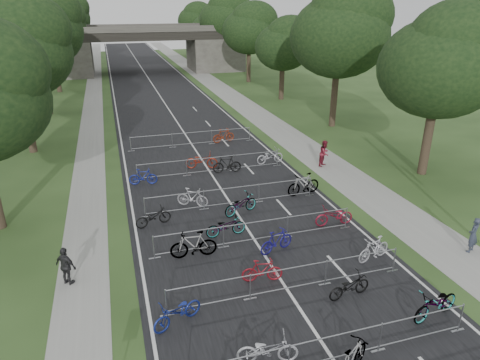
% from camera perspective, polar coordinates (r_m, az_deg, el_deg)
% --- Properties ---
extents(road, '(11.00, 140.00, 0.01)m').
position_cam_1_polar(road, '(56.27, -11.16, 11.75)').
color(road, black).
rests_on(road, ground).
extents(sidewalk_right, '(3.00, 140.00, 0.01)m').
position_cam_1_polar(sidewalk_right, '(57.63, -3.07, 12.38)').
color(sidewalk_right, gray).
rests_on(sidewalk_right, ground).
extents(sidewalk_left, '(2.00, 140.00, 0.01)m').
position_cam_1_polar(sidewalk_left, '(56.01, -18.93, 10.93)').
color(sidewalk_left, gray).
rests_on(sidewalk_left, ground).
extents(lane_markings, '(0.12, 140.00, 0.00)m').
position_cam_1_polar(lane_markings, '(56.27, -11.16, 11.74)').
color(lane_markings, silver).
rests_on(lane_markings, ground).
extents(overpass_bridge, '(31.00, 8.00, 7.05)m').
position_cam_1_polar(overpass_bridge, '(70.60, -12.86, 16.64)').
color(overpass_bridge, '#433F3B').
rests_on(overpass_bridge, ground).
extents(tree_right_0, '(7.17, 7.17, 10.93)m').
position_cam_1_polar(tree_right_0, '(28.34, 25.46, 13.91)').
color(tree_right_0, '#33261C').
rests_on(tree_right_0, ground).
extents(tree_left_1, '(7.56, 7.56, 11.53)m').
position_cam_1_polar(tree_left_1, '(33.60, -27.79, 15.22)').
color(tree_left_1, '#33261C').
rests_on(tree_left_1, ground).
extents(tree_right_1, '(8.18, 8.18, 12.47)m').
position_cam_1_polar(tree_right_1, '(38.02, 13.34, 18.59)').
color(tree_right_1, '#33261C').
rests_on(tree_right_1, ground).
extents(tree_left_2, '(8.40, 8.40, 12.81)m').
position_cam_1_polar(tree_left_2, '(45.39, -25.54, 17.93)').
color(tree_left_2, '#33261C').
rests_on(tree_left_2, ground).
extents(tree_right_2, '(6.16, 6.16, 9.39)m').
position_cam_1_polar(tree_right_2, '(48.92, 5.92, 17.51)').
color(tree_right_2, '#33261C').
rests_on(tree_right_2, ground).
extents(tree_left_3, '(6.72, 6.72, 10.25)m').
position_cam_1_polar(tree_left_3, '(57.39, -23.79, 17.10)').
color(tree_left_3, '#33261C').
rests_on(tree_left_3, ground).
extents(tree_right_3, '(7.17, 7.17, 10.93)m').
position_cam_1_polar(tree_right_3, '(60.08, 1.32, 19.47)').
color(tree_right_3, '#33261C').
rests_on(tree_right_3, ground).
extents(tree_left_4, '(7.56, 7.56, 11.53)m').
position_cam_1_polar(tree_left_4, '(69.28, -22.97, 18.54)').
color(tree_left_4, '#33261C').
rests_on(tree_left_4, ground).
extents(tree_right_4, '(8.18, 8.18, 12.47)m').
position_cam_1_polar(tree_right_4, '(71.53, -1.89, 20.74)').
color(tree_right_4, '#33261C').
rests_on(tree_right_4, ground).
extents(tree_left_5, '(8.40, 8.40, 12.81)m').
position_cam_1_polar(tree_left_5, '(81.21, -22.38, 19.56)').
color(tree_left_5, '#33261C').
rests_on(tree_left_5, ground).
extents(tree_right_5, '(6.16, 6.16, 9.39)m').
position_cam_1_polar(tree_right_5, '(83.24, -4.18, 19.60)').
color(tree_right_5, '#33261C').
rests_on(tree_right_5, ground).
extents(tree_left_6, '(6.72, 6.72, 10.25)m').
position_cam_1_polar(tree_left_6, '(93.23, -21.71, 18.82)').
color(tree_left_6, '#33261C').
rests_on(tree_left_6, ground).
extents(tree_right_6, '(7.17, 7.17, 10.93)m').
position_cam_1_polar(tree_right_6, '(94.91, -5.95, 20.49)').
color(tree_right_6, '#33261C').
rests_on(tree_right_6, ground).
extents(barrier_row_1, '(9.70, 0.08, 1.10)m').
position_cam_1_polar(barrier_row_1, '(14.12, 12.68, -21.03)').
color(barrier_row_1, gray).
rests_on(barrier_row_1, ground).
extents(barrier_row_2, '(9.70, 0.08, 1.10)m').
position_cam_1_polar(barrier_row_2, '(16.58, 6.55, -13.06)').
color(barrier_row_2, gray).
rests_on(barrier_row_2, ground).
extents(barrier_row_3, '(9.70, 0.08, 1.10)m').
position_cam_1_polar(barrier_row_3, '(19.55, 2.16, -6.91)').
color(barrier_row_3, gray).
rests_on(barrier_row_3, ground).
extents(barrier_row_4, '(9.70, 0.08, 1.10)m').
position_cam_1_polar(barrier_row_4, '(22.95, -1.10, -2.21)').
color(barrier_row_4, gray).
rests_on(barrier_row_4, ground).
extents(barrier_row_5, '(9.70, 0.08, 1.10)m').
position_cam_1_polar(barrier_row_5, '(27.43, -3.97, 1.98)').
color(barrier_row_5, gray).
rests_on(barrier_row_5, ground).
extents(barrier_row_6, '(9.70, 0.08, 1.10)m').
position_cam_1_polar(barrier_row_6, '(33.00, -6.39, 5.48)').
color(barrier_row_6, gray).
rests_on(barrier_row_6, ground).
extents(bike_5, '(1.98, 1.08, 0.99)m').
position_cam_1_polar(bike_5, '(13.88, 3.70, -21.62)').
color(bike_5, '#B9BAC1').
rests_on(bike_5, ground).
extents(bike_7, '(2.20, 1.16, 1.10)m').
position_cam_1_polar(bike_7, '(16.76, 24.71, -14.83)').
color(bike_7, gray).
rests_on(bike_7, ground).
extents(bike_8, '(2.00, 1.41, 1.00)m').
position_cam_1_polar(bike_8, '(15.23, -8.32, -17.10)').
color(bike_8, navy).
rests_on(bike_8, ground).
extents(bike_9, '(1.68, 0.76, 0.98)m').
position_cam_1_polar(bike_9, '(17.06, 2.97, -12.00)').
color(bike_9, maroon).
rests_on(bike_9, ground).
extents(bike_10, '(1.85, 0.86, 0.93)m').
position_cam_1_polar(bike_10, '(16.77, 14.37, -13.56)').
color(bike_10, black).
rests_on(bike_10, ground).
extents(bike_11, '(1.84, 0.94, 1.07)m').
position_cam_1_polar(bike_11, '(19.16, 17.43, -8.77)').
color(bike_11, silver).
rests_on(bike_11, ground).
extents(bike_12, '(2.06, 0.73, 1.21)m').
position_cam_1_polar(bike_12, '(18.55, -6.22, -8.58)').
color(bike_12, gray).
rests_on(bike_12, ground).
extents(bike_13, '(1.94, 0.73, 1.01)m').
position_cam_1_polar(bike_13, '(20.08, -1.90, -6.20)').
color(bike_13, gray).
rests_on(bike_13, ground).
extents(bike_14, '(1.82, 1.01, 1.05)m').
position_cam_1_polar(bike_14, '(18.93, 4.88, -8.12)').
color(bike_14, navy).
rests_on(bike_14, ground).
extents(bike_15, '(1.98, 0.80, 1.02)m').
position_cam_1_polar(bike_15, '(21.48, 12.45, -4.71)').
color(bike_15, maroon).
rests_on(bike_15, ground).
extents(bike_16, '(1.91, 1.07, 0.95)m').
position_cam_1_polar(bike_16, '(21.40, -11.50, -4.84)').
color(bike_16, black).
rests_on(bike_16, ground).
extents(bike_17, '(1.76, 1.30, 1.05)m').
position_cam_1_polar(bike_17, '(23.02, -6.36, -2.33)').
color(bike_17, '#A9A7AF').
rests_on(bike_17, ground).
extents(bike_18, '(2.12, 1.37, 1.05)m').
position_cam_1_polar(bike_18, '(22.11, 0.08, -3.27)').
color(bike_18, gray).
rests_on(bike_18, ground).
extents(bike_19, '(2.16, 0.91, 1.26)m').
position_cam_1_polar(bike_19, '(24.52, 8.47, -0.58)').
color(bike_19, gray).
rests_on(bike_19, ground).
extents(bike_20, '(1.74, 0.76, 1.01)m').
position_cam_1_polar(bike_20, '(26.28, -12.80, 0.42)').
color(bike_20, navy).
rests_on(bike_20, ground).
extents(bike_21, '(2.23, 1.24, 1.11)m').
position_cam_1_polar(bike_21, '(28.28, -5.14, 2.61)').
color(bike_21, maroon).
rests_on(bike_21, ground).
extents(bike_22, '(1.89, 0.68, 1.11)m').
position_cam_1_polar(bike_22, '(27.46, -1.75, 2.08)').
color(bike_22, black).
rests_on(bike_22, ground).
extents(bike_23, '(2.02, 0.91, 1.02)m').
position_cam_1_polar(bike_23, '(29.17, 4.01, 3.19)').
color(bike_23, '#BABAC2').
rests_on(bike_23, ground).
extents(bike_27, '(1.88, 0.84, 1.09)m').
position_cam_1_polar(bike_27, '(33.64, -2.21, 5.94)').
color(bike_27, maroon).
rests_on(bike_27, ground).
extents(pedestrian_a, '(0.71, 0.62, 1.64)m').
position_cam_1_polar(pedestrian_a, '(21.30, 28.65, -6.47)').
color(pedestrian_a, '#2E3445').
rests_on(pedestrian_a, ground).
extents(pedestrian_b, '(1.09, 1.05, 1.76)m').
position_cam_1_polar(pedestrian_b, '(29.07, 11.20, 3.50)').
color(pedestrian_b, maroon).
rests_on(pedestrian_b, ground).
extents(pedestrian_c, '(0.97, 0.90, 1.60)m').
position_cam_1_polar(pedestrian_c, '(18.02, -22.18, -10.62)').
color(pedestrian_c, '#252427').
rests_on(pedestrian_c, ground).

